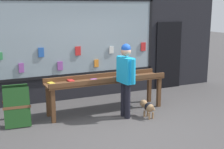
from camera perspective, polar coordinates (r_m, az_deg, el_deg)
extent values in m
plane|color=#474444|center=(7.06, 2.08, -9.01)|extent=(40.00, 40.00, 0.00)
cube|color=black|center=(8.83, -4.86, 6.93)|extent=(8.78, 0.20, 3.49)
cube|color=#8C9EA8|center=(8.54, -7.99, 6.60)|extent=(5.12, 0.03, 2.04)
cube|color=black|center=(8.70, -7.79, -0.09)|extent=(5.20, 0.06, 0.08)
cube|color=black|center=(9.58, 6.96, 7.25)|extent=(0.08, 0.06, 2.04)
cube|color=#338C4C|center=(8.22, -19.85, 3.18)|extent=(0.14, 0.03, 0.19)
cube|color=#994CA5|center=(8.33, -16.26, 1.18)|extent=(0.13, 0.03, 0.25)
cube|color=#2659B2|center=(8.36, -12.84, 3.97)|extent=(0.15, 0.03, 0.25)
cube|color=#994CA5|center=(8.53, -9.47, 1.57)|extent=(0.14, 0.03, 0.24)
cube|color=red|center=(8.62, -6.24, 4.30)|extent=(0.15, 0.03, 0.25)
cube|color=orange|center=(8.86, -2.87, 2.06)|extent=(0.13, 0.03, 0.21)
cube|color=silver|center=(8.98, -0.12, 4.52)|extent=(0.13, 0.03, 0.20)
cube|color=#2659B2|center=(9.26, 2.85, 2.59)|extent=(0.15, 0.03, 0.22)
cube|color=red|center=(9.46, 5.73, 5.09)|extent=(0.15, 0.03, 0.26)
cube|color=black|center=(10.05, 10.27, 3.45)|extent=(0.90, 0.04, 2.10)
cube|color=brown|center=(7.13, -10.71, -5.72)|extent=(0.09, 0.09, 0.77)
cube|color=brown|center=(8.21, 8.55, -3.23)|extent=(0.09, 0.09, 0.77)
cube|color=brown|center=(7.57, -11.59, -4.68)|extent=(0.09, 0.09, 0.77)
cube|color=brown|center=(8.60, 6.82, -2.46)|extent=(0.09, 0.09, 0.77)
cube|color=brown|center=(7.67, -1.11, -1.08)|extent=(2.99, 0.64, 0.04)
cube|color=brown|center=(7.40, -0.22, -1.10)|extent=(2.99, 0.06, 0.12)
cube|color=brown|center=(7.91, -1.95, -0.21)|extent=(2.99, 0.06, 0.12)
cube|color=yellow|center=(7.38, -11.05, -1.58)|extent=(0.16, 0.23, 0.03)
cube|color=red|center=(7.55, -7.60, -1.11)|extent=(0.15, 0.24, 0.03)
cube|color=#994CA5|center=(7.62, -3.22, -0.95)|extent=(0.16, 0.21, 0.02)
cube|color=black|center=(7.77, 0.97, -0.64)|extent=(0.16, 0.21, 0.03)
cube|color=#2659B2|center=(8.09, 4.16, -0.17)|extent=(0.14, 0.21, 0.02)
cube|color=black|center=(8.12, 7.98, -0.22)|extent=(0.14, 0.22, 0.02)
cylinder|color=black|center=(7.28, 2.84, -4.85)|extent=(0.14, 0.14, 0.84)
cylinder|color=black|center=(7.41, 2.13, -4.53)|extent=(0.14, 0.14, 0.84)
cube|color=#19A5E0|center=(7.17, 2.54, 0.81)|extent=(0.27, 0.49, 0.60)
cylinder|color=#19A5E0|center=(6.92, 3.88, 0.51)|extent=(0.09, 0.09, 0.57)
cylinder|color=#19A5E0|center=(7.41, 1.28, 1.32)|extent=(0.09, 0.09, 0.57)
sphere|color=tan|center=(7.09, 2.57, 4.23)|extent=(0.23, 0.23, 0.23)
sphere|color=blue|center=(7.08, 2.58, 4.78)|extent=(0.22, 0.22, 0.22)
ellipsoid|color=#99724C|center=(7.40, 6.74, -5.98)|extent=(0.24, 0.34, 0.20)
ellipsoid|color=black|center=(7.39, 6.74, -5.91)|extent=(0.23, 0.22, 0.21)
sphere|color=#99724C|center=(7.54, 5.81, -5.29)|extent=(0.18, 0.18, 0.18)
cylinder|color=#99724C|center=(7.25, 7.67, -6.15)|extent=(0.04, 0.10, 0.12)
cylinder|color=#99724C|center=(7.56, 6.56, -7.00)|extent=(0.04, 0.04, 0.16)
cylinder|color=#99724C|center=(7.50, 5.94, -7.15)|extent=(0.04, 0.04, 0.16)
cylinder|color=#99724C|center=(7.41, 7.48, -7.42)|extent=(0.04, 0.04, 0.16)
cylinder|color=#99724C|center=(7.35, 6.85, -7.56)|extent=(0.04, 0.04, 0.16)
cube|color=#193F19|center=(7.06, -16.98, -5.81)|extent=(0.57, 0.31, 0.85)
cube|color=brown|center=(7.06, -16.98, -5.81)|extent=(0.59, 0.10, 0.07)
cube|color=#193F19|center=(7.54, -17.21, -4.68)|extent=(0.57, 0.31, 0.85)
cube|color=brown|center=(7.54, -17.21, -4.68)|extent=(0.59, 0.10, 0.07)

